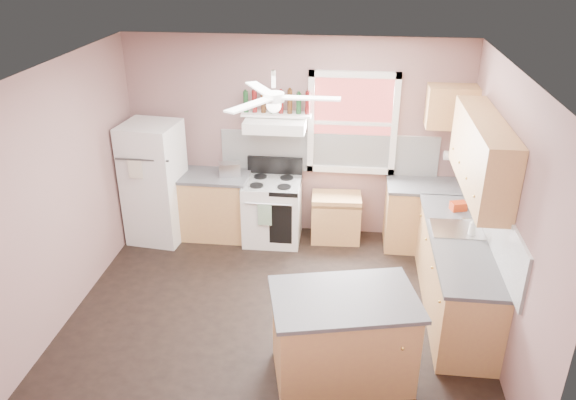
# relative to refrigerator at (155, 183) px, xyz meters

# --- Properties ---
(floor) EXTENTS (4.50, 4.50, 0.00)m
(floor) POSITION_rel_refrigerator_xyz_m (1.84, -1.53, -0.82)
(floor) COLOR black
(floor) RESTS_ON ground
(ceiling) EXTENTS (4.50, 4.50, 0.00)m
(ceiling) POSITION_rel_refrigerator_xyz_m (1.84, -1.53, 1.88)
(ceiling) COLOR white
(ceiling) RESTS_ON ground
(wall_back) EXTENTS (4.50, 0.05, 2.70)m
(wall_back) POSITION_rel_refrigerator_xyz_m (1.84, 0.49, 0.53)
(wall_back) COLOR #805E5B
(wall_back) RESTS_ON ground
(wall_right) EXTENTS (0.05, 4.00, 2.70)m
(wall_right) POSITION_rel_refrigerator_xyz_m (4.11, -1.53, 0.53)
(wall_right) COLOR #805E5B
(wall_right) RESTS_ON ground
(wall_left) EXTENTS (0.05, 4.00, 2.70)m
(wall_left) POSITION_rel_refrigerator_xyz_m (-0.44, -1.53, 0.53)
(wall_left) COLOR #805E5B
(wall_left) RESTS_ON ground
(backsplash_back) EXTENTS (2.90, 0.03, 0.55)m
(backsplash_back) POSITION_rel_refrigerator_xyz_m (2.29, 0.45, 0.36)
(backsplash_back) COLOR white
(backsplash_back) RESTS_ON wall_back
(backsplash_right) EXTENTS (0.03, 2.60, 0.55)m
(backsplash_right) POSITION_rel_refrigerator_xyz_m (4.07, -1.23, 0.36)
(backsplash_right) COLOR white
(backsplash_right) RESTS_ON wall_right
(window_view) EXTENTS (1.00, 0.02, 1.20)m
(window_view) POSITION_rel_refrigerator_xyz_m (2.59, 0.45, 0.78)
(window_view) COLOR maroon
(window_view) RESTS_ON wall_back
(window_frame) EXTENTS (1.16, 0.07, 1.36)m
(window_frame) POSITION_rel_refrigerator_xyz_m (2.59, 0.42, 0.78)
(window_frame) COLOR white
(window_frame) RESTS_ON wall_back
(refrigerator) EXTENTS (0.76, 0.75, 1.64)m
(refrigerator) POSITION_rel_refrigerator_xyz_m (0.00, 0.00, 0.00)
(refrigerator) COLOR white
(refrigerator) RESTS_ON floor
(base_cabinet_left) EXTENTS (0.90, 0.60, 0.86)m
(base_cabinet_left) POSITION_rel_refrigerator_xyz_m (0.78, 0.17, -0.39)
(base_cabinet_left) COLOR tan
(base_cabinet_left) RESTS_ON floor
(counter_left) EXTENTS (0.92, 0.62, 0.04)m
(counter_left) POSITION_rel_refrigerator_xyz_m (0.78, 0.17, 0.06)
(counter_left) COLOR #464649
(counter_left) RESTS_ON base_cabinet_left
(toaster) EXTENTS (0.31, 0.22, 0.18)m
(toaster) POSITION_rel_refrigerator_xyz_m (0.99, 0.17, 0.17)
(toaster) COLOR silver
(toaster) RESTS_ON counter_left
(stove) EXTENTS (0.76, 0.65, 0.86)m
(stove) POSITION_rel_refrigerator_xyz_m (1.57, 0.10, -0.39)
(stove) COLOR white
(stove) RESTS_ON floor
(range_hood) EXTENTS (0.78, 0.50, 0.14)m
(range_hood) POSITION_rel_refrigerator_xyz_m (1.61, 0.22, 0.80)
(range_hood) COLOR white
(range_hood) RESTS_ON wall_back
(bottle_shelf) EXTENTS (0.90, 0.26, 0.03)m
(bottle_shelf) POSITION_rel_refrigerator_xyz_m (1.61, 0.34, 0.90)
(bottle_shelf) COLOR white
(bottle_shelf) RESTS_ON range_hood
(cart) EXTENTS (0.68, 0.47, 0.66)m
(cart) POSITION_rel_refrigerator_xyz_m (2.43, 0.22, -0.49)
(cart) COLOR tan
(cart) RESTS_ON floor
(base_cabinet_corner) EXTENTS (1.00, 0.60, 0.86)m
(base_cabinet_corner) POSITION_rel_refrigerator_xyz_m (3.59, 0.17, -0.39)
(base_cabinet_corner) COLOR tan
(base_cabinet_corner) RESTS_ON floor
(base_cabinet_right) EXTENTS (0.60, 2.20, 0.86)m
(base_cabinet_right) POSITION_rel_refrigerator_xyz_m (3.79, -1.23, -0.39)
(base_cabinet_right) COLOR tan
(base_cabinet_right) RESTS_ON floor
(counter_corner) EXTENTS (1.02, 0.62, 0.04)m
(counter_corner) POSITION_rel_refrigerator_xyz_m (3.59, 0.17, 0.06)
(counter_corner) COLOR #464649
(counter_corner) RESTS_ON base_cabinet_corner
(counter_right) EXTENTS (0.62, 2.22, 0.04)m
(counter_right) POSITION_rel_refrigerator_xyz_m (3.78, -1.23, 0.06)
(counter_right) COLOR #464649
(counter_right) RESTS_ON base_cabinet_right
(sink) EXTENTS (0.55, 0.45, 0.03)m
(sink) POSITION_rel_refrigerator_xyz_m (3.78, -1.03, 0.08)
(sink) COLOR silver
(sink) RESTS_ON counter_right
(faucet) EXTENTS (0.03, 0.03, 0.14)m
(faucet) POSITION_rel_refrigerator_xyz_m (3.94, -1.03, 0.15)
(faucet) COLOR silver
(faucet) RESTS_ON sink
(upper_cabinet_right) EXTENTS (0.33, 1.80, 0.76)m
(upper_cabinet_right) POSITION_rel_refrigerator_xyz_m (3.92, -1.03, 0.96)
(upper_cabinet_right) COLOR tan
(upper_cabinet_right) RESTS_ON wall_right
(upper_cabinet_corner) EXTENTS (0.60, 0.33, 0.52)m
(upper_cabinet_corner) POSITION_rel_refrigerator_xyz_m (3.79, 0.30, 1.08)
(upper_cabinet_corner) COLOR tan
(upper_cabinet_corner) RESTS_ON wall_back
(paper_towel) EXTENTS (0.26, 0.12, 0.12)m
(paper_towel) POSITION_rel_refrigerator_xyz_m (3.91, 0.33, 0.43)
(paper_towel) COLOR white
(paper_towel) RESTS_ON wall_back
(island) EXTENTS (1.38, 1.04, 0.86)m
(island) POSITION_rel_refrigerator_xyz_m (2.59, -2.44, -0.39)
(island) COLOR tan
(island) RESTS_ON floor
(island_top) EXTENTS (1.47, 1.13, 0.04)m
(island_top) POSITION_rel_refrigerator_xyz_m (2.59, -2.44, 0.06)
(island_top) COLOR #464649
(island_top) RESTS_ON island
(ceiling_fan_hub) EXTENTS (0.20, 0.20, 0.08)m
(ceiling_fan_hub) POSITION_rel_refrigerator_xyz_m (1.84, -1.53, 1.63)
(ceiling_fan_hub) COLOR white
(ceiling_fan_hub) RESTS_ON ceiling
(soap_bottle) EXTENTS (0.11, 0.11, 0.21)m
(soap_bottle) POSITION_rel_refrigerator_xyz_m (3.91, -1.15, 0.19)
(soap_bottle) COLOR silver
(soap_bottle) RESTS_ON counter_right
(red_caddy) EXTENTS (0.21, 0.17, 0.10)m
(red_caddy) POSITION_rel_refrigerator_xyz_m (3.86, -0.54, 0.13)
(red_caddy) COLOR #AA2D0E
(red_caddy) RESTS_ON counter_right
(wine_bottles) EXTENTS (0.86, 0.06, 0.31)m
(wine_bottles) POSITION_rel_refrigerator_xyz_m (1.61, 0.34, 1.06)
(wine_bottles) COLOR #143819
(wine_bottles) RESTS_ON bottle_shelf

